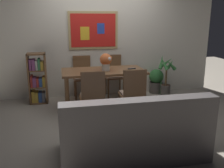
% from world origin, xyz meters
% --- Properties ---
extents(ground_plane, '(12.00, 12.00, 0.00)m').
position_xyz_m(ground_plane, '(0.00, 0.00, 0.00)').
color(ground_plane, gray).
extents(wall_back_with_painting, '(5.20, 0.14, 2.60)m').
position_xyz_m(wall_back_with_painting, '(-0.00, 1.39, 1.30)').
color(wall_back_with_painting, silver).
rests_on(wall_back_with_painting, ground_plane).
extents(dining_table, '(1.57, 0.81, 0.75)m').
position_xyz_m(dining_table, '(-0.13, 0.46, 0.65)').
color(dining_table, brown).
rests_on(dining_table, ground_plane).
extents(dining_chair_far_left, '(0.40, 0.41, 0.91)m').
position_xyz_m(dining_chair_far_left, '(-0.46, 1.20, 0.54)').
color(dining_chair_far_left, brown).
rests_on(dining_chair_far_left, ground_plane).
extents(dining_chair_near_right, '(0.40, 0.41, 0.91)m').
position_xyz_m(dining_chair_near_right, '(0.24, -0.31, 0.54)').
color(dining_chair_near_right, brown).
rests_on(dining_chair_near_right, ground_plane).
extents(dining_chair_near_left, '(0.40, 0.41, 0.91)m').
position_xyz_m(dining_chair_near_left, '(-0.44, -0.31, 0.54)').
color(dining_chair_near_left, brown).
rests_on(dining_chair_near_left, ground_plane).
extents(dining_chair_far_right, '(0.40, 0.41, 0.91)m').
position_xyz_m(dining_chair_far_right, '(0.23, 1.20, 0.54)').
color(dining_chair_far_right, brown).
rests_on(dining_chair_far_right, ground_plane).
extents(leather_couch, '(1.80, 0.84, 0.84)m').
position_xyz_m(leather_couch, '(-0.08, -1.40, 0.31)').
color(leather_couch, '#514C4C').
rests_on(leather_couch, ground_plane).
extents(bookshelf, '(0.36, 0.28, 1.03)m').
position_xyz_m(bookshelf, '(-1.40, 1.00, 0.49)').
color(bookshelf, brown).
rests_on(bookshelf, ground_plane).
extents(potted_ivy, '(0.33, 0.34, 0.57)m').
position_xyz_m(potted_ivy, '(1.25, 1.18, 0.29)').
color(potted_ivy, '#4C4742').
rests_on(potted_ivy, ground_plane).
extents(potted_palm, '(0.41, 0.43, 0.93)m').
position_xyz_m(potted_palm, '(1.36, 0.91, 0.40)').
color(potted_palm, '#4C4742').
rests_on(potted_palm, ground_plane).
extents(flower_vase, '(0.23, 0.22, 0.32)m').
position_xyz_m(flower_vase, '(-0.08, 0.41, 0.93)').
color(flower_vase, beige).
rests_on(flower_vase, dining_table).
extents(tv_remote, '(0.16, 0.04, 0.02)m').
position_xyz_m(tv_remote, '(0.43, 0.44, 0.76)').
color(tv_remote, black).
rests_on(tv_remote, dining_table).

